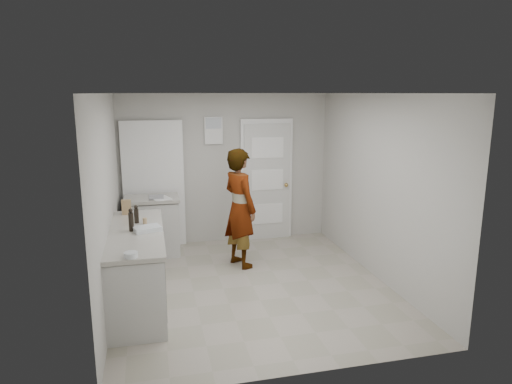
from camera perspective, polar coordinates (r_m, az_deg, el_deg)
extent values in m
plane|color=#9D9783|center=(6.17, -0.47, -11.64)|extent=(4.00, 4.00, 0.00)
plane|color=#B4B2AA|center=(7.71, -3.79, 2.90)|extent=(3.50, 0.00, 3.50)
plane|color=#B4B2AA|center=(3.93, 6.01, -6.43)|extent=(3.50, 0.00, 3.50)
plane|color=#B4B2AA|center=(5.67, -18.02, -1.11)|extent=(0.00, 4.00, 4.00)
plane|color=#B4B2AA|center=(6.39, 14.99, 0.54)|extent=(0.00, 4.00, 4.00)
plane|color=silver|center=(5.64, -0.52, 12.24)|extent=(4.00, 4.00, 0.00)
cube|color=silver|center=(7.83, 1.38, 1.21)|extent=(0.80, 0.05, 2.00)
cube|color=white|center=(7.85, 1.33, 1.47)|extent=(0.90, 0.04, 2.10)
sphere|color=#BA9147|center=(7.88, 3.80, 0.89)|extent=(0.07, 0.07, 0.07)
cube|color=white|center=(7.57, -5.32, 7.66)|extent=(0.30, 0.02, 0.45)
cube|color=black|center=(7.62, -12.66, 0.76)|extent=(0.90, 0.05, 2.04)
cube|color=white|center=(7.59, -12.66, 0.79)|extent=(0.98, 0.02, 2.10)
cube|color=silver|center=(5.70, -14.58, -9.47)|extent=(0.60, 1.90, 0.86)
cube|color=black|center=(5.85, -14.37, -13.03)|extent=(0.56, 1.86, 0.08)
cube|color=beige|center=(5.55, -14.85, -4.95)|extent=(0.64, 1.96, 0.05)
cube|color=silver|center=(7.35, -12.78, -4.41)|extent=(0.80, 0.55, 0.86)
cube|color=black|center=(7.47, -12.64, -7.28)|extent=(0.75, 0.54, 0.08)
cube|color=beige|center=(7.23, -12.96, -0.84)|extent=(0.84, 0.61, 0.05)
imported|color=silver|center=(6.61, -2.03, -2.02)|extent=(0.64, 0.75, 1.74)
cube|color=olive|center=(6.28, -15.89, -1.83)|extent=(0.12, 0.06, 0.20)
cylinder|color=tan|center=(5.77, -13.73, -3.55)|extent=(0.05, 0.05, 0.08)
cylinder|color=black|center=(5.84, -14.72, -2.90)|extent=(0.06, 0.06, 0.18)
sphere|color=black|center=(5.81, -14.79, -1.81)|extent=(0.05, 0.05, 0.05)
cylinder|color=black|center=(5.51, -15.33, -3.62)|extent=(0.06, 0.06, 0.22)
sphere|color=black|center=(5.48, -15.41, -2.25)|extent=(0.05, 0.05, 0.05)
cube|color=silver|center=(5.49, -13.44, -4.48)|extent=(0.35, 0.29, 0.05)
cube|color=silver|center=(5.50, -13.44, -4.55)|extent=(0.30, 0.24, 0.04)
cylinder|color=silver|center=(4.68, -15.38, -7.58)|extent=(0.14, 0.14, 0.05)
sphere|color=white|center=(4.67, -15.64, -7.63)|extent=(0.05, 0.05, 0.05)
sphere|color=white|center=(4.68, -15.13, -7.53)|extent=(0.05, 0.05, 0.05)
cube|color=white|center=(7.12, -11.85, -0.74)|extent=(0.35, 0.40, 0.01)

